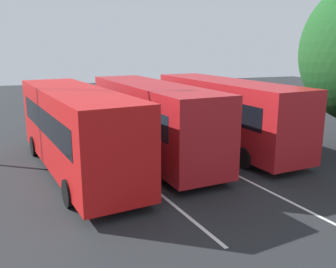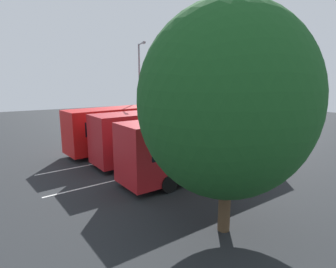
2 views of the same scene
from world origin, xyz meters
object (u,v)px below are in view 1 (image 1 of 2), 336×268
at_px(bus_far_left, 224,111).
at_px(bus_center_right, 75,127).
at_px(bus_center_left, 151,117).
at_px(pedestrian, 110,111).

bearing_deg(bus_far_left, bus_center_right, 94.27).
height_order(bus_center_left, pedestrian, bus_center_left).
bearing_deg(bus_far_left, bus_center_left, 88.76).
bearing_deg(bus_center_right, pedestrian, -29.01).
bearing_deg(bus_center_right, bus_center_left, -82.82).
xyz_separation_m(bus_far_left, bus_center_right, (-1.29, 7.41, 0.00)).
distance_m(bus_far_left, bus_center_right, 7.52).
relative_size(bus_far_left, bus_center_right, 0.99).
relative_size(bus_far_left, bus_center_left, 1.00).
bearing_deg(bus_far_left, pedestrian, 26.86).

